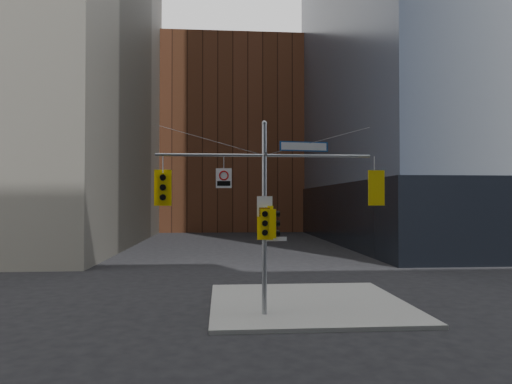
{
  "coord_description": "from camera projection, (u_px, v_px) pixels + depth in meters",
  "views": [
    {
      "loc": [
        -1.6,
        -14.78,
        4.3
      ],
      "look_at": [
        -0.31,
        2.0,
        4.64
      ],
      "focal_mm": 32.0,
      "sensor_mm": 36.0,
      "label": 1
    }
  ],
  "objects": [
    {
      "name": "sidewalk_corner",
      "position": [
        308.0,
        303.0,
        18.92
      ],
      "size": [
        8.0,
        8.0,
        0.15
      ],
      "primitive_type": "cube",
      "color": "gray",
      "rests_on": "ground"
    },
    {
      "name": "traffic_light_pole_side",
      "position": [
        273.0,
        224.0,
        16.87
      ],
      "size": [
        0.43,
        0.37,
        1.07
      ],
      "rotation": [
        0.0,
        0.0,
        1.67
      ],
      "color": "yellow",
      "rests_on": "ground"
    },
    {
      "name": "ground",
      "position": [
        270.0,
        334.0,
        14.77
      ],
      "size": [
        160.0,
        160.0,
        0.0
      ],
      "primitive_type": "plane",
      "color": "black",
      "rests_on": "ground"
    },
    {
      "name": "traffic_light_pole_front",
      "position": [
        265.0,
        223.0,
        16.57
      ],
      "size": [
        0.6,
        0.51,
        1.25
      ],
      "rotation": [
        0.0,
        0.0,
        -0.12
      ],
      "color": "yellow",
      "rests_on": "ground"
    },
    {
      "name": "traffic_light_west_arm",
      "position": [
        163.0,
        188.0,
        16.59
      ],
      "size": [
        0.63,
        0.54,
        1.33
      ],
      "rotation": [
        0.0,
        0.0,
        0.13
      ],
      "color": "yellow",
      "rests_on": "ground"
    },
    {
      "name": "traffic_light_east_arm",
      "position": [
        374.0,
        188.0,
        17.18
      ],
      "size": [
        0.63,
        0.51,
        1.32
      ],
      "rotation": [
        0.0,
        0.0,
        3.2
      ],
      "color": "yellow",
      "rests_on": "ground"
    },
    {
      "name": "street_blade_ns",
      "position": [
        263.0,
        242.0,
        17.27
      ],
      "size": [
        0.12,
        0.72,
        0.14
      ],
      "rotation": [
        0.0,
        0.0,
        -0.13
      ],
      "color": "#145926",
      "rests_on": "ground"
    },
    {
      "name": "signal_assembly",
      "position": [
        264.0,
        198.0,
        16.85
      ],
      "size": [
        8.0,
        0.8,
        7.3
      ],
      "color": "gray",
      "rests_on": "ground"
    },
    {
      "name": "regulatory_sign_pole",
      "position": [
        265.0,
        207.0,
        16.73
      ],
      "size": [
        0.57,
        0.05,
        0.75
      ],
      "rotation": [
        0.0,
        0.0,
        -0.02
      ],
      "color": "silver",
      "rests_on": "ground"
    },
    {
      "name": "street_sign_blade",
      "position": [
        304.0,
        146.0,
        17.01
      ],
      "size": [
        1.86,
        0.27,
        0.36
      ],
      "rotation": [
        0.0,
        0.0,
        0.12
      ],
      "color": "navy",
      "rests_on": "ground"
    },
    {
      "name": "brick_midrise",
      "position": [
        231.0,
        141.0,
        72.87
      ],
      "size": [
        26.0,
        20.0,
        28.0
      ],
      "primitive_type": "cube",
      "color": "brown",
      "rests_on": "ground"
    },
    {
      "name": "podium_ne",
      "position": [
        497.0,
        213.0,
        48.88
      ],
      "size": [
        36.4,
        36.4,
        6.0
      ],
      "primitive_type": "cube",
      "color": "black",
      "rests_on": "ground"
    },
    {
      "name": "regulatory_sign_arm",
      "position": [
        224.0,
        178.0,
        16.73
      ],
      "size": [
        0.58,
        0.11,
        0.73
      ],
      "rotation": [
        0.0,
        0.0,
        -0.1
      ],
      "color": "silver",
      "rests_on": "ground"
    },
    {
      "name": "street_blade_ew",
      "position": [
        276.0,
        239.0,
        16.86
      ],
      "size": [
        0.77,
        0.12,
        0.16
      ],
      "rotation": [
        0.0,
        0.0,
        0.12
      ],
      "color": "silver",
      "rests_on": "ground"
    }
  ]
}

